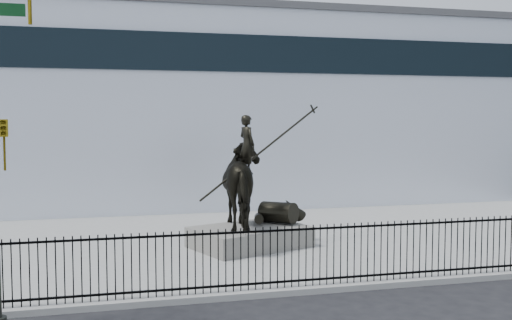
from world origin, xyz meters
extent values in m
plane|color=black|center=(0.00, 0.00, 0.00)|extent=(120.00, 120.00, 0.00)
cube|color=gray|center=(0.00, 7.00, 0.07)|extent=(30.00, 12.00, 0.15)
cube|color=white|center=(0.00, 20.00, 4.50)|extent=(44.00, 14.00, 9.00)
cube|color=black|center=(0.00, 1.25, 0.30)|extent=(22.00, 0.05, 0.05)
cube|color=black|center=(0.00, 1.25, 1.55)|extent=(22.00, 0.05, 0.05)
cube|color=black|center=(0.00, 1.25, 0.90)|extent=(22.00, 0.03, 1.50)
cube|color=#63615A|center=(-0.45, 5.89, 0.47)|extent=(4.02, 3.39, 0.64)
imported|color=black|center=(-0.45, 5.89, 2.15)|extent=(3.11, 3.34, 2.72)
imported|color=black|center=(-0.55, 5.85, 3.40)|extent=(0.65, 0.78, 1.84)
cylinder|color=black|center=(-0.10, 6.02, 3.12)|extent=(4.13, 1.57, 2.77)
imported|color=#A88B12|center=(-6.78, 0.20, 3.70)|extent=(0.16, 0.20, 1.00)
camera|label=1|loc=(-4.93, -12.26, 4.22)|focal=42.00mm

